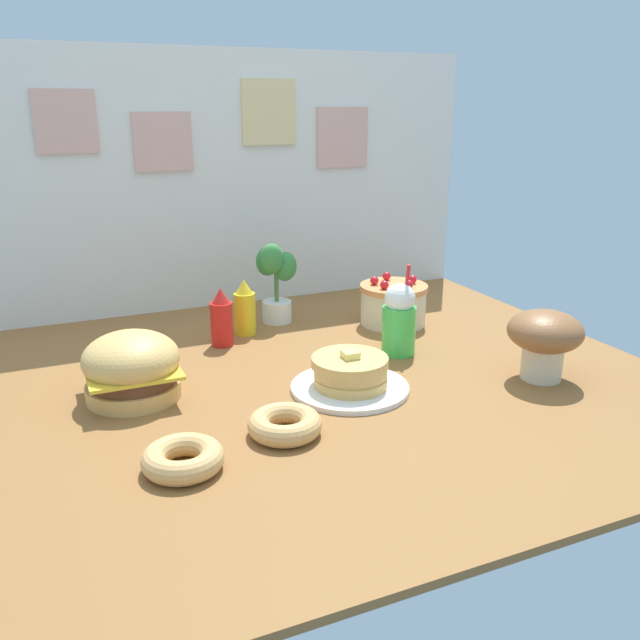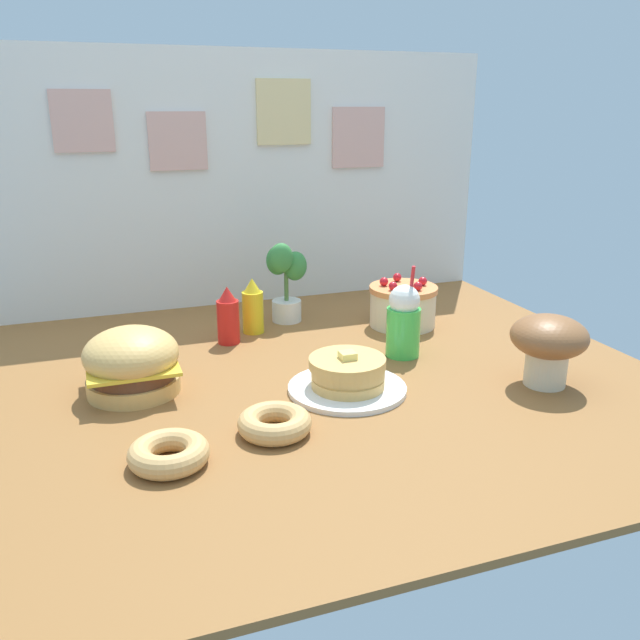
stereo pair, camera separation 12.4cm
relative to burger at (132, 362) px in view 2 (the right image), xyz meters
name	(u,v)px [view 2 (the right image)]	position (x,y,z in m)	size (l,w,h in m)	color
ground_plane	(305,384)	(0.47, -0.09, -0.10)	(2.07, 1.73, 0.02)	brown
back_wall	(234,180)	(0.47, 0.78, 0.40)	(2.07, 0.04, 0.96)	silver
burger	(132,362)	(0.00, 0.00, 0.00)	(0.26, 0.26, 0.19)	#DBA859
pancake_stack	(348,377)	(0.56, -0.19, -0.05)	(0.33, 0.33, 0.12)	white
layer_cake	(403,305)	(0.96, 0.28, -0.01)	(0.24, 0.24, 0.18)	beige
ketchup_bottle	(228,317)	(0.33, 0.31, 0.00)	(0.07, 0.07, 0.20)	red
mustard_bottle	(253,307)	(0.44, 0.38, 0.00)	(0.07, 0.07, 0.20)	yellow
cream_soda_cup	(404,321)	(0.83, 0.00, 0.03)	(0.11, 0.11, 0.29)	green
donut_pink_glaze	(169,453)	(0.04, -0.43, -0.06)	(0.18, 0.18, 0.05)	tan
donut_chocolate	(275,422)	(0.30, -0.37, -0.06)	(0.18, 0.18, 0.05)	tan
potted_plant	(285,279)	(0.58, 0.47, 0.07)	(0.15, 0.11, 0.30)	white
mushroom_stool	(549,343)	(1.11, -0.34, 0.04)	(0.21, 0.21, 0.21)	beige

